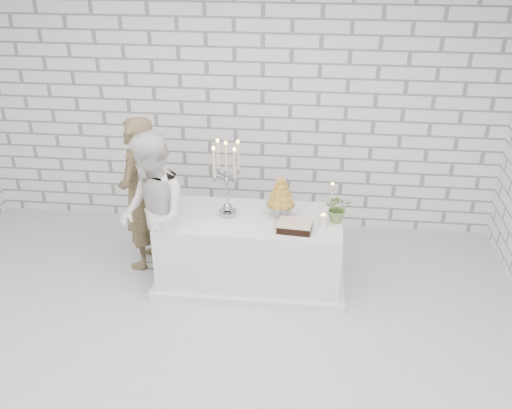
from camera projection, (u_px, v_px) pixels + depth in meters
name	position (u px, v px, depth m)	size (l,w,h in m)	color
ground	(197.00, 359.00, 5.01)	(6.00, 5.00, 0.01)	silver
wall_back	(235.00, 103.00, 6.52)	(6.00, 0.01, 3.00)	white
cake_table	(250.00, 250.00, 5.88)	(1.80, 0.80, 0.75)	white
groom	(139.00, 194.00, 5.99)	(0.60, 0.40, 1.65)	#4A3D28
bride	(153.00, 216.00, 5.57)	(0.80, 0.63, 1.66)	white
candelabra	(227.00, 179.00, 5.57)	(0.32, 0.32, 0.78)	#94939D
croquembouche	(281.00, 196.00, 5.62)	(0.28, 0.28, 0.44)	#AD7B24
chocolate_cake	(295.00, 226.00, 5.46)	(0.32, 0.23, 0.08)	black
pillar_candle	(323.00, 221.00, 5.52)	(0.08, 0.08, 0.12)	white
extra_taper	(332.00, 199.00, 5.70)	(0.06, 0.06, 0.32)	beige
flowers	(338.00, 208.00, 5.57)	(0.26, 0.22, 0.28)	#467038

